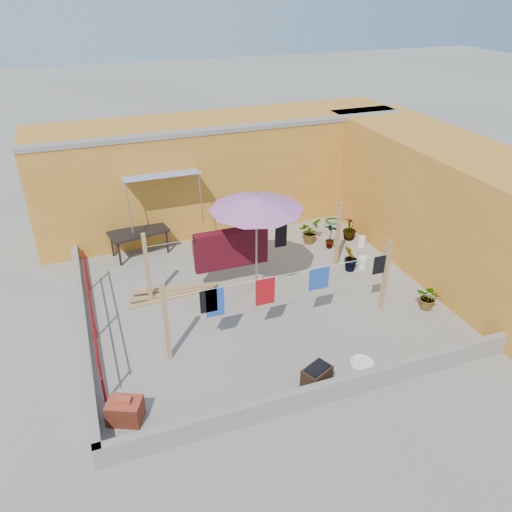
% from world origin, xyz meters
% --- Properties ---
extents(ground, '(80.00, 80.00, 0.00)m').
position_xyz_m(ground, '(0.00, 0.00, 0.00)').
color(ground, '#9E998E').
rests_on(ground, ground).
extents(wall_back, '(11.00, 3.27, 3.21)m').
position_xyz_m(wall_back, '(0.50, 4.69, 1.61)').
color(wall_back, orange).
rests_on(wall_back, ground).
extents(wall_right, '(2.40, 9.00, 3.20)m').
position_xyz_m(wall_right, '(5.20, 0.00, 1.60)').
color(wall_right, orange).
rests_on(wall_right, ground).
extents(parapet_front, '(8.30, 0.16, 0.44)m').
position_xyz_m(parapet_front, '(0.00, -3.58, 0.22)').
color(parapet_front, gray).
rests_on(parapet_front, ground).
extents(parapet_left, '(0.16, 7.30, 0.44)m').
position_xyz_m(parapet_left, '(-4.08, 0.00, 0.22)').
color(parapet_left, gray).
rests_on(parapet_left, ground).
extents(red_railing, '(0.05, 4.20, 1.10)m').
position_xyz_m(red_railing, '(-3.85, -0.20, 0.72)').
color(red_railing, '#A51014').
rests_on(red_railing, ground).
extents(clothesline_rig, '(5.09, 2.35, 1.80)m').
position_xyz_m(clothesline_rig, '(-0.38, 0.56, 1.02)').
color(clothesline_rig, tan).
rests_on(clothesline_rig, ground).
extents(patio_umbrella, '(2.23, 2.23, 2.61)m').
position_xyz_m(patio_umbrella, '(0.04, 0.35, 2.35)').
color(patio_umbrella, gray).
rests_on(patio_umbrella, ground).
extents(outdoor_table, '(1.69, 1.08, 0.73)m').
position_xyz_m(outdoor_table, '(-2.36, 3.20, 0.66)').
color(outdoor_table, black).
rests_on(outdoor_table, ground).
extents(brick_stack, '(0.71, 0.64, 0.51)m').
position_xyz_m(brick_stack, '(-3.56, -2.77, 0.22)').
color(brick_stack, '#AD3F28').
rests_on(brick_stack, ground).
extents(lumber_pile, '(2.23, 0.62, 0.13)m').
position_xyz_m(lumber_pile, '(-1.96, 0.83, 0.07)').
color(lumber_pile, tan).
rests_on(lumber_pile, ground).
extents(brazier, '(0.64, 0.55, 0.49)m').
position_xyz_m(brazier, '(-0.07, -3.20, 0.24)').
color(brazier, '#311E13').
rests_on(brazier, ground).
extents(white_basin, '(0.49, 0.49, 0.09)m').
position_xyz_m(white_basin, '(1.06, -2.97, 0.04)').
color(white_basin, silver).
rests_on(white_basin, ground).
extents(water_jug_a, '(0.23, 0.23, 0.36)m').
position_xyz_m(water_jug_a, '(3.07, 0.40, 0.16)').
color(water_jug_a, silver).
rests_on(water_jug_a, ground).
extents(water_jug_b, '(0.22, 0.22, 0.34)m').
position_xyz_m(water_jug_b, '(3.70, 1.48, 0.15)').
color(water_jug_b, silver).
rests_on(water_jug_b, ground).
extents(green_hose, '(0.51, 0.51, 0.07)m').
position_xyz_m(green_hose, '(3.70, 3.20, 0.03)').
color(green_hose, '#196E18').
rests_on(green_hose, ground).
extents(plant_back_a, '(0.83, 0.83, 0.70)m').
position_xyz_m(plant_back_a, '(2.39, 2.23, 0.35)').
color(plant_back_a, '#255A19').
rests_on(plant_back_a, ground).
extents(plant_back_b, '(0.49, 0.49, 0.70)m').
position_xyz_m(plant_back_b, '(3.58, 1.99, 0.35)').
color(plant_back_b, '#255A19').
rests_on(plant_back_b, ground).
extents(plant_right_a, '(0.49, 0.50, 0.79)m').
position_xyz_m(plant_right_a, '(2.79, 1.69, 0.39)').
color(plant_right_a, '#255A19').
rests_on(plant_right_a, ground).
extents(plant_right_b, '(0.52, 0.55, 0.78)m').
position_xyz_m(plant_right_b, '(2.67, 0.35, 0.39)').
color(plant_right_b, '#255A19').
rests_on(plant_right_b, ground).
extents(plant_right_c, '(0.69, 0.72, 0.61)m').
position_xyz_m(plant_right_c, '(3.52, -1.79, 0.31)').
color(plant_right_c, '#255A19').
rests_on(plant_right_c, ground).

